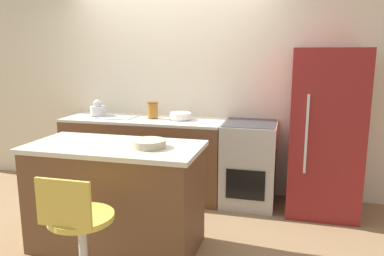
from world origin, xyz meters
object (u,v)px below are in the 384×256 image
object	(u,v)px
refrigerator	(325,132)
mixing_bowl	(181,116)
kettle	(98,109)
oven_range	(249,163)
stool_chair	(80,239)

from	to	relation	value
refrigerator	mixing_bowl	distance (m)	1.61
refrigerator	kettle	size ratio (longest dim) A/B	8.79
oven_range	refrigerator	size ratio (longest dim) A/B	0.54
stool_chair	mixing_bowl	xyz separation A→B (m)	(0.11, 2.07, 0.53)
oven_range	stool_chair	xyz separation A→B (m)	(-0.93, -2.04, -0.02)
refrigerator	kettle	world-z (taller)	refrigerator
oven_range	refrigerator	distance (m)	0.89
refrigerator	mixing_bowl	bearing A→B (deg)	178.00
oven_range	refrigerator	world-z (taller)	refrigerator
oven_range	mixing_bowl	distance (m)	0.96
refrigerator	stool_chair	distance (m)	2.68
oven_range	refrigerator	bearing A→B (deg)	-1.65
kettle	mixing_bowl	xyz separation A→B (m)	(1.07, 0.00, -0.04)
refrigerator	mixing_bowl	xyz separation A→B (m)	(-1.60, 0.06, 0.10)
refrigerator	mixing_bowl	world-z (taller)	refrigerator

